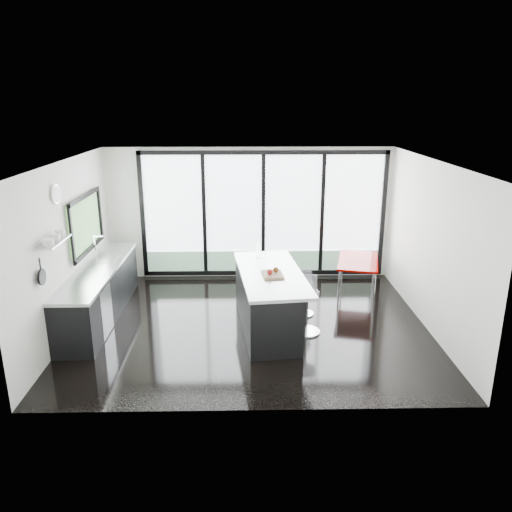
{
  "coord_description": "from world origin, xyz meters",
  "views": [
    {
      "loc": [
        -0.07,
        -7.89,
        3.73
      ],
      "look_at": [
        0.1,
        0.3,
        1.15
      ],
      "focal_mm": 35.0,
      "sensor_mm": 36.0,
      "label": 1
    }
  ],
  "objects_px": {
    "bar_stool_near": "(306,312)",
    "red_table": "(357,277)",
    "island": "(266,299)",
    "bar_stool_far": "(303,298)"
  },
  "relations": [
    {
      "from": "bar_stool_near",
      "to": "red_table",
      "type": "xyz_separation_m",
      "value": [
        1.22,
        1.73,
        -0.02
      ]
    },
    {
      "from": "bar_stool_far",
      "to": "island",
      "type": "bearing_deg",
      "value": -140.89
    },
    {
      "from": "red_table",
      "to": "bar_stool_near",
      "type": "bearing_deg",
      "value": -125.17
    },
    {
      "from": "bar_stool_far",
      "to": "red_table",
      "type": "distance_m",
      "value": 1.54
    },
    {
      "from": "island",
      "to": "bar_stool_far",
      "type": "height_order",
      "value": "island"
    },
    {
      "from": "island",
      "to": "bar_stool_far",
      "type": "bearing_deg",
      "value": 35.86
    },
    {
      "from": "bar_stool_near",
      "to": "bar_stool_far",
      "type": "height_order",
      "value": "bar_stool_near"
    },
    {
      "from": "bar_stool_near",
      "to": "red_table",
      "type": "bearing_deg",
      "value": 54.81
    },
    {
      "from": "island",
      "to": "red_table",
      "type": "distance_m",
      "value": 2.39
    },
    {
      "from": "bar_stool_far",
      "to": "red_table",
      "type": "relative_size",
      "value": 0.48
    }
  ]
}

